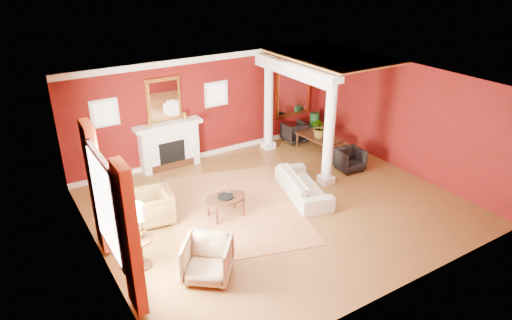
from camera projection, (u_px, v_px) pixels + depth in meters
ground at (278, 206)px, 10.68m from camera, size 8.00×8.00×0.00m
room_shell at (280, 125)px, 9.84m from camera, size 8.04×7.04×2.92m
fireplace at (170, 145)px, 12.35m from camera, size 1.85×0.42×1.29m
overmantel_mirror at (164, 99)px, 11.93m from camera, size 0.95×0.07×1.15m
flank_window_left at (104, 113)px, 11.23m from camera, size 0.70×0.07×0.70m
flank_window_right at (216, 94)px, 12.72m from camera, size 0.70×0.07×0.70m
left_window at (110, 210)px, 7.76m from camera, size 0.21×2.55×2.60m
column_front at (329, 131)px, 11.13m from camera, size 0.36×0.36×2.80m
column_back at (269, 103)px, 13.22m from camera, size 0.36×0.36×2.80m
header_beam at (292, 70)px, 11.87m from camera, size 0.30×3.20×0.32m
amber_ceiling at (331, 56)px, 12.20m from camera, size 2.30×3.40×0.04m
dining_mirror at (293, 89)px, 14.09m from camera, size 1.30×0.07×1.70m
chandelier at (329, 78)px, 12.52m from camera, size 0.60×0.62×0.75m
crown_trim at (207, 58)px, 12.17m from camera, size 8.00×0.08×0.16m
base_trim at (211, 153)px, 13.33m from camera, size 8.00×0.08×0.12m
rug at (235, 208)px, 10.60m from camera, size 3.87×4.53×0.02m
sofa at (303, 182)px, 10.97m from camera, size 1.08×2.07×0.78m
armchair_leopard at (153, 205)px, 9.89m from camera, size 0.87×0.91×0.83m
armchair_stripe at (207, 258)px, 8.19m from camera, size 1.13×1.12×0.85m
coffee_table at (226, 199)px, 10.09m from camera, size 0.96×0.96×0.48m
coffee_book at (225, 192)px, 10.05m from camera, size 0.18×0.05×0.24m
side_table at (137, 227)px, 8.29m from camera, size 0.53×0.53×1.33m
dining_table at (320, 139)px, 13.44m from camera, size 0.60×1.40×0.76m
dining_chair_near at (350, 159)px, 12.29m from camera, size 0.71×0.68×0.68m
dining_chair_far at (294, 131)px, 14.14m from camera, size 0.69×0.65×0.68m
green_urn at (314, 127)px, 14.52m from camera, size 0.34×0.34×0.81m
potted_plant at (321, 120)px, 13.11m from camera, size 0.72×0.76×0.49m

